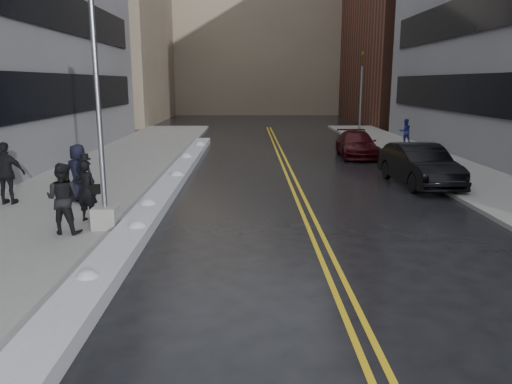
{
  "coord_description": "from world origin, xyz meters",
  "views": [
    {
      "loc": [
        0.64,
        -11.3,
        4.09
      ],
      "look_at": [
        0.83,
        1.33,
        1.3
      ],
      "focal_mm": 35.0,
      "sensor_mm": 36.0,
      "label": 1
    }
  ],
  "objects_px": {
    "fire_hydrant": "(440,165)",
    "traffic_signal": "(361,92)",
    "pedestrian_fedora": "(87,191)",
    "pedestrian_c": "(79,173)",
    "pedestrian_east": "(405,131)",
    "pedestrian_d": "(7,173)",
    "pedestrian_b": "(63,198)",
    "car_black": "(419,165)",
    "car_maroon": "(357,144)",
    "lamppost": "(101,142)"
  },
  "relations": [
    {
      "from": "pedestrian_fedora",
      "to": "pedestrian_east",
      "type": "xyz_separation_m",
      "value": [
        14.84,
        18.32,
        -0.09
      ]
    },
    {
      "from": "lamppost",
      "to": "pedestrian_b",
      "type": "distance_m",
      "value": 1.78
    },
    {
      "from": "pedestrian_fedora",
      "to": "pedestrian_d",
      "type": "distance_m",
      "value": 3.9
    },
    {
      "from": "car_black",
      "to": "car_maroon",
      "type": "height_order",
      "value": "car_black"
    },
    {
      "from": "pedestrian_fedora",
      "to": "car_maroon",
      "type": "height_order",
      "value": "pedestrian_fedora"
    },
    {
      "from": "fire_hydrant",
      "to": "pedestrian_d",
      "type": "bearing_deg",
      "value": -162.41
    },
    {
      "from": "traffic_signal",
      "to": "fire_hydrant",
      "type": "bearing_deg",
      "value": -87.95
    },
    {
      "from": "car_black",
      "to": "pedestrian_c",
      "type": "bearing_deg",
      "value": -170.3
    },
    {
      "from": "pedestrian_d",
      "to": "pedestrian_b",
      "type": "bearing_deg",
      "value": 133.97
    },
    {
      "from": "pedestrian_d",
      "to": "traffic_signal",
      "type": "bearing_deg",
      "value": -127.99
    },
    {
      "from": "pedestrian_b",
      "to": "pedestrian_d",
      "type": "relative_size",
      "value": 0.92
    },
    {
      "from": "fire_hydrant",
      "to": "lamppost",
      "type": "bearing_deg",
      "value": -146.96
    },
    {
      "from": "pedestrian_fedora",
      "to": "pedestrian_east",
      "type": "distance_m",
      "value": 23.58
    },
    {
      "from": "pedestrian_fedora",
      "to": "pedestrian_east",
      "type": "height_order",
      "value": "pedestrian_fedora"
    },
    {
      "from": "car_black",
      "to": "lamppost",
      "type": "bearing_deg",
      "value": -154.03
    },
    {
      "from": "pedestrian_east",
      "to": "car_black",
      "type": "relative_size",
      "value": 0.32
    },
    {
      "from": "pedestrian_b",
      "to": "pedestrian_d",
      "type": "xyz_separation_m",
      "value": [
        -3.02,
        3.3,
        0.08
      ]
    },
    {
      "from": "lamppost",
      "to": "pedestrian_fedora",
      "type": "distance_m",
      "value": 1.79
    },
    {
      "from": "pedestrian_b",
      "to": "pedestrian_c",
      "type": "bearing_deg",
      "value": -69.48
    },
    {
      "from": "traffic_signal",
      "to": "pedestrian_fedora",
      "type": "bearing_deg",
      "value": -120.43
    },
    {
      "from": "traffic_signal",
      "to": "pedestrian_fedora",
      "type": "distance_m",
      "value": 24.79
    },
    {
      "from": "fire_hydrant",
      "to": "pedestrian_east",
      "type": "height_order",
      "value": "pedestrian_east"
    },
    {
      "from": "fire_hydrant",
      "to": "pedestrian_c",
      "type": "distance_m",
      "value": 14.85
    },
    {
      "from": "fire_hydrant",
      "to": "pedestrian_fedora",
      "type": "xyz_separation_m",
      "value": [
        -13.0,
        -7.28,
        0.5
      ]
    },
    {
      "from": "pedestrian_d",
      "to": "pedestrian_east",
      "type": "xyz_separation_m",
      "value": [
        18.11,
        16.2,
        -0.22
      ]
    },
    {
      "from": "pedestrian_fedora",
      "to": "pedestrian_c",
      "type": "bearing_deg",
      "value": -48.38
    },
    {
      "from": "pedestrian_fedora",
      "to": "pedestrian_c",
      "type": "relative_size",
      "value": 0.93
    },
    {
      "from": "lamppost",
      "to": "pedestrian_fedora",
      "type": "bearing_deg",
      "value": 133.97
    },
    {
      "from": "traffic_signal",
      "to": "car_maroon",
      "type": "height_order",
      "value": "traffic_signal"
    },
    {
      "from": "pedestrian_fedora",
      "to": "car_maroon",
      "type": "bearing_deg",
      "value": -109.42
    },
    {
      "from": "pedestrian_c",
      "to": "pedestrian_fedora",
      "type": "bearing_deg",
      "value": 119.0
    },
    {
      "from": "fire_hydrant",
      "to": "pedestrian_b",
      "type": "height_order",
      "value": "pedestrian_b"
    },
    {
      "from": "fire_hydrant",
      "to": "pedestrian_east",
      "type": "bearing_deg",
      "value": 80.56
    },
    {
      "from": "car_black",
      "to": "pedestrian_d",
      "type": "bearing_deg",
      "value": -171.13
    },
    {
      "from": "traffic_signal",
      "to": "pedestrian_b",
      "type": "distance_m",
      "value": 25.92
    },
    {
      "from": "traffic_signal",
      "to": "pedestrian_c",
      "type": "distance_m",
      "value": 23.29
    },
    {
      "from": "lamppost",
      "to": "pedestrian_b",
      "type": "height_order",
      "value": "lamppost"
    },
    {
      "from": "traffic_signal",
      "to": "pedestrian_c",
      "type": "height_order",
      "value": "traffic_signal"
    },
    {
      "from": "lamppost",
      "to": "fire_hydrant",
      "type": "distance_m",
      "value": 14.81
    },
    {
      "from": "fire_hydrant",
      "to": "pedestrian_d",
      "type": "distance_m",
      "value": 17.08
    },
    {
      "from": "traffic_signal",
      "to": "car_black",
      "type": "xyz_separation_m",
      "value": [
        -1.0,
        -15.64,
        -2.57
      ]
    },
    {
      "from": "fire_hydrant",
      "to": "pedestrian_c",
      "type": "bearing_deg",
      "value": -161.06
    },
    {
      "from": "pedestrian_d",
      "to": "pedestrian_east",
      "type": "distance_m",
      "value": 24.3
    },
    {
      "from": "car_black",
      "to": "pedestrian_b",
      "type": "bearing_deg",
      "value": -154.4
    },
    {
      "from": "fire_hydrant",
      "to": "traffic_signal",
      "type": "height_order",
      "value": "traffic_signal"
    },
    {
      "from": "fire_hydrant",
      "to": "pedestrian_d",
      "type": "relative_size",
      "value": 0.36
    },
    {
      "from": "pedestrian_fedora",
      "to": "pedestrian_c",
      "type": "distance_m",
      "value": 2.67
    },
    {
      "from": "pedestrian_c",
      "to": "car_maroon",
      "type": "distance_m",
      "value": 16.19
    },
    {
      "from": "pedestrian_east",
      "to": "pedestrian_d",
      "type": "bearing_deg",
      "value": 35.75
    },
    {
      "from": "fire_hydrant",
      "to": "car_black",
      "type": "bearing_deg",
      "value": -132.38
    }
  ]
}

